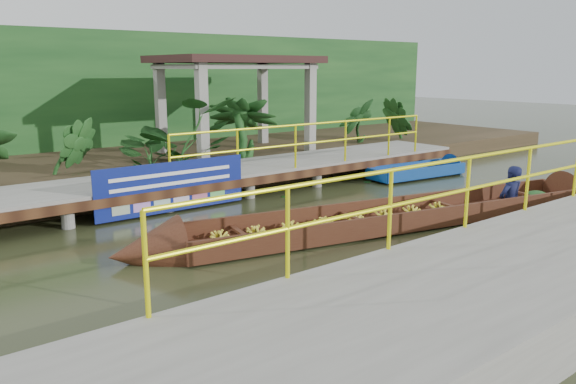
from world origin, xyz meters
TOP-DOWN VIEW (x-y plane):
  - ground at (0.00, 0.00)m, footprint 80.00×80.00m
  - land_strip at (0.00, 7.50)m, footprint 30.00×8.00m
  - far_dock at (0.02, 3.43)m, footprint 16.00×2.06m
  - near_dock at (1.00, -4.20)m, footprint 18.00×2.40m
  - pavilion at (3.00, 6.30)m, footprint 4.40×3.00m
  - foliage_backdrop at (0.00, 10.00)m, footprint 30.00×0.80m
  - vendor_boat at (2.24, -0.95)m, footprint 10.68×3.24m
  - moored_blue_boat at (6.63, 1.86)m, footprint 3.34×1.17m
  - blue_banner at (-0.98, 2.48)m, footprint 3.22×0.04m
  - tropical_plants at (2.25, 5.30)m, footprint 14.30×1.30m

SIDE VIEW (x-z plane):
  - ground at x=0.00m, z-range 0.00..0.00m
  - moored_blue_boat at x=6.63m, z-range -0.25..0.53m
  - vendor_boat at x=2.24m, z-range -0.83..1.25m
  - land_strip at x=0.00m, z-range 0.00..0.45m
  - near_dock at x=1.00m, z-range -0.56..1.16m
  - far_dock at x=0.02m, z-range -0.35..1.30m
  - blue_banner at x=-0.98m, z-range 0.05..1.06m
  - tropical_plants at x=2.25m, z-range 0.45..2.07m
  - foliage_backdrop at x=0.00m, z-range 0.00..4.00m
  - pavilion at x=3.00m, z-range 1.32..4.32m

